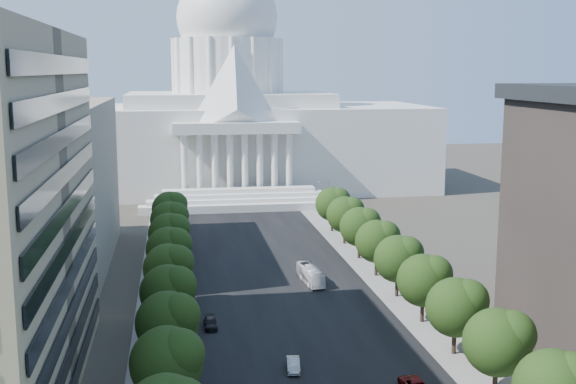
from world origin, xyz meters
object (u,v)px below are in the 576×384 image
car_red (414,384)px  car_dark_b (210,324)px  car_silver (293,365)px  city_bus (310,275)px

car_red → car_dark_b: 32.15m
car_silver → car_red: car_red is taller
car_red → car_silver: bearing=-35.5°
car_dark_b → city_bus: size_ratio=0.44×
car_silver → city_bus: bearing=82.4°
car_silver → city_bus: size_ratio=0.43×
car_red → city_bus: (-3.76, 42.88, 0.67)m
city_bus → car_dark_b: bearing=-138.0°
car_dark_b → car_silver: bearing=-62.2°
car_red → car_dark_b: bearing=-52.2°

